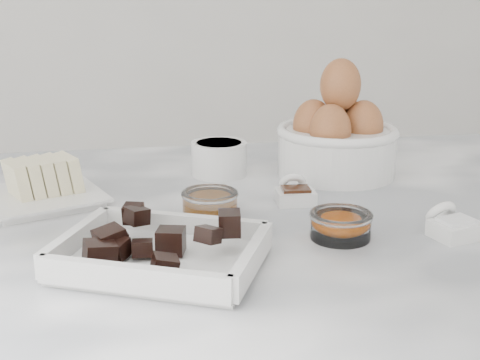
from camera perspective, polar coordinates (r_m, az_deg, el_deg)
name	(u,v)px	position (r m, az deg, el deg)	size (l,w,h in m)	color
marble_slab	(229,230)	(0.89, -0.94, -4.31)	(1.20, 0.80, 0.04)	white
chocolate_dish	(161,247)	(0.73, -6.79, -5.69)	(0.26, 0.24, 0.06)	white
butter_plate	(39,187)	(0.97, -16.77, -0.56)	(0.20, 0.20, 0.06)	white
sugar_ramekin	(219,157)	(1.06, -1.80, 1.97)	(0.09, 0.09, 0.05)	white
egg_bowl	(337,138)	(1.07, 8.30, 3.60)	(0.19, 0.19, 0.18)	white
honey_bowl	(210,203)	(0.88, -2.59, -1.94)	(0.08, 0.08, 0.03)	white
zest_bowl	(341,224)	(0.81, 8.59, -3.74)	(0.08, 0.08, 0.03)	white
vanilla_spoon	(295,193)	(0.94, 4.69, -1.10)	(0.06, 0.07, 0.04)	white
salt_spoon	(452,225)	(0.85, 17.63, -3.66)	(0.07, 0.08, 0.04)	white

